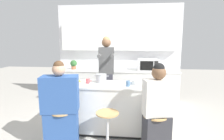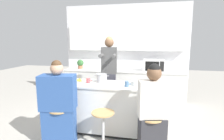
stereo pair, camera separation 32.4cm
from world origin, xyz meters
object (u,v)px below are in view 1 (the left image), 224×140
Objects in this scene: bar_stool_rightmost at (155,134)px; fruit_bowl at (137,82)px; banana_bunch at (77,81)px; person_wrapped_blanket at (61,109)px; cooking_pot at (101,78)px; bar_stool_center at (107,130)px; microwave at (148,65)px; person_seated_near at (157,114)px; kitchen_island at (112,107)px; potted_plant at (74,64)px; person_cooking at (106,77)px; coffee_cup_near at (88,81)px; bar_stool_leftmost at (63,129)px; coffee_cup_far at (128,84)px.

fruit_bowl reaches higher than bar_stool_rightmost.
banana_bunch is (-1.14, 0.08, -0.01)m from fruit_bowl.
fruit_bowl reaches higher than banana_bunch.
person_wrapped_blanket is 0.96m from cooking_pot.
microwave is (0.80, 2.11, 0.76)m from bar_stool_center.
person_wrapped_blanket reaches higher than bar_stool_rightmost.
person_seated_near is (0.02, 0.00, 0.31)m from bar_stool_rightmost.
fruit_bowl is 1.14m from banana_bunch.
bar_stool_rightmost is at bearing -1.81° from bar_stool_center.
kitchen_island reaches higher than bar_stool_center.
person_cooking is at bearing -40.62° from potted_plant.
kitchen_island is 17.00× the size of coffee_cup_near.
fruit_bowl is (1.17, 0.63, 0.63)m from bar_stool_leftmost.
person_seated_near is at bearing -47.92° from potted_plant.
microwave is (1.51, 2.13, 0.76)m from bar_stool_leftmost.
person_wrapped_blanket is 2.66m from microwave.
cooking_pot is at bearing 128.15° from person_seated_near.
fruit_bowl is (0.46, 0.00, 0.50)m from kitchen_island.
coffee_cup_far is at bearing -138.71° from fruit_bowl.
person_cooking reaches higher than coffee_cup_near.
potted_plant reaches higher than cooking_pot.
fruit_bowl is at bearing 17.64° from person_wrapped_blanket.
person_seated_near is at bearing -91.62° from microwave.
person_seated_near reaches higher than banana_bunch.
cooking_pot reaches higher than bar_stool_center.
cooking_pot is at bearing 44.45° from person_wrapped_blanket.
cooking_pot is 1.45× the size of fruit_bowl.
bar_stool_rightmost is at bearing -38.67° from cooking_pot.
microwave is at bearing 69.28° from bar_stool_center.
kitchen_island is at bearing 155.87° from coffee_cup_far.
bar_stool_center is 0.80m from person_wrapped_blanket.
bar_stool_rightmost is 0.44× the size of person_wrapped_blanket.
fruit_bowl is 0.38× the size of microwave.
person_cooking is at bearing 48.51° from banana_bunch.
banana_bunch is at bearing 175.76° from fruit_bowl.
bar_stool_center is 0.80m from person_seated_near.
microwave is (1.53, 2.13, 0.43)m from person_wrapped_blanket.
person_cooking is 1.28× the size of person_wrapped_blanket.
person_wrapped_blanket is 1.47m from person_seated_near.
banana_bunch is (-1.42, 0.72, 0.30)m from person_seated_near.
banana_bunch is (-0.68, 0.09, 0.48)m from kitchen_island.
fruit_bowl is 1.54m from microwave.
kitchen_island is at bearing 125.38° from person_seated_near.
cooking_pot is at bearing 55.42° from bar_stool_leftmost.
person_wrapped_blanket is 1.01× the size of person_seated_near.
coffee_cup_near is 0.41× the size of potted_plant.
person_seated_near is 2.65× the size of microwave.
banana_bunch is at bearing 167.34° from coffee_cup_far.
bar_stool_leftmost is 2.13× the size of cooking_pot.
person_wrapped_blanket reaches higher than cooking_pot.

